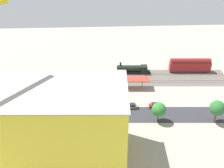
{
  "coord_description": "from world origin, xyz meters",
  "views": [
    {
      "loc": [
        -0.98,
        78.12,
        55.55
      ],
      "look_at": [
        -5.38,
        -1.22,
        8.76
      ],
      "focal_mm": 43.23,
      "sensor_mm": 36.0,
      "label": 1
    }
  ],
  "objects_px": {
    "parked_car_3": "(85,108)",
    "street_tree_5": "(101,113)",
    "passenger_coach": "(190,65)",
    "parked_car_2": "(110,107)",
    "street_tree_3": "(159,110)",
    "street_tree_4": "(65,114)",
    "platform_canopy_near": "(80,79)",
    "parked_car_5": "(35,108)",
    "construction_building": "(61,125)",
    "locomotive": "(134,69)",
    "street_tree_1": "(31,115)",
    "traffic_light": "(60,112)",
    "street_tree_0": "(217,108)",
    "parked_car_6": "(13,109)",
    "box_truck_0": "(34,117)",
    "parked_car_0": "(155,106)",
    "parked_car_1": "(132,106)",
    "parked_car_4": "(59,108)"
  },
  "relations": [
    {
      "from": "parked_car_6",
      "to": "parked_car_2",
      "type": "bearing_deg",
      "value": 179.18
    },
    {
      "from": "parked_car_6",
      "to": "street_tree_5",
      "type": "distance_m",
      "value": 31.87
    },
    {
      "from": "parked_car_5",
      "to": "passenger_coach",
      "type": "bearing_deg",
      "value": -157.84
    },
    {
      "from": "parked_car_5",
      "to": "parked_car_3",
      "type": "bearing_deg",
      "value": 176.68
    },
    {
      "from": "box_truck_0",
      "to": "street_tree_0",
      "type": "height_order",
      "value": "street_tree_0"
    },
    {
      "from": "street_tree_0",
      "to": "passenger_coach",
      "type": "bearing_deg",
      "value": -93.82
    },
    {
      "from": "parked_car_5",
      "to": "traffic_light",
      "type": "xyz_separation_m",
      "value": [
        -9.9,
        8.13,
        4.04
      ]
    },
    {
      "from": "passenger_coach",
      "to": "parked_car_2",
      "type": "height_order",
      "value": "passenger_coach"
    },
    {
      "from": "box_truck_0",
      "to": "construction_building",
      "type": "bearing_deg",
      "value": 125.92
    },
    {
      "from": "parked_car_5",
      "to": "street_tree_3",
      "type": "distance_m",
      "value": 42.33
    },
    {
      "from": "locomotive",
      "to": "parked_car_4",
      "type": "relative_size",
      "value": 3.39
    },
    {
      "from": "platform_canopy_near",
      "to": "passenger_coach",
      "type": "height_order",
      "value": "passenger_coach"
    },
    {
      "from": "box_truck_0",
      "to": "street_tree_1",
      "type": "distance_m",
      "value": 3.91
    },
    {
      "from": "parked_car_4",
      "to": "street_tree_1",
      "type": "bearing_deg",
      "value": 48.64
    },
    {
      "from": "platform_canopy_near",
      "to": "passenger_coach",
      "type": "relative_size",
      "value": 3.03
    },
    {
      "from": "construction_building",
      "to": "locomotive",
      "type": "bearing_deg",
      "value": -115.01
    },
    {
      "from": "parked_car_6",
      "to": "traffic_light",
      "type": "bearing_deg",
      "value": 155.27
    },
    {
      "from": "passenger_coach",
      "to": "box_truck_0",
      "type": "distance_m",
      "value": 69.06
    },
    {
      "from": "parked_car_6",
      "to": "locomotive",
      "type": "bearing_deg",
      "value": -150.55
    },
    {
      "from": "street_tree_5",
      "to": "street_tree_1",
      "type": "bearing_deg",
      "value": -1.27
    },
    {
      "from": "parked_car_1",
      "to": "street_tree_3",
      "type": "bearing_deg",
      "value": 134.57
    },
    {
      "from": "parked_car_1",
      "to": "parked_car_3",
      "type": "bearing_deg",
      "value": 1.53
    },
    {
      "from": "parked_car_4",
      "to": "platform_canopy_near",
      "type": "bearing_deg",
      "value": -114.64
    },
    {
      "from": "parked_car_3",
      "to": "street_tree_5",
      "type": "height_order",
      "value": "street_tree_5"
    },
    {
      "from": "street_tree_1",
      "to": "box_truck_0",
      "type": "bearing_deg",
      "value": -85.54
    },
    {
      "from": "street_tree_3",
      "to": "street_tree_4",
      "type": "height_order",
      "value": "street_tree_4"
    },
    {
      "from": "construction_building",
      "to": "street_tree_1",
      "type": "bearing_deg",
      "value": -46.67
    },
    {
      "from": "parked_car_5",
      "to": "street_tree_5",
      "type": "relative_size",
      "value": 0.62
    },
    {
      "from": "platform_canopy_near",
      "to": "box_truck_0",
      "type": "height_order",
      "value": "platform_canopy_near"
    },
    {
      "from": "box_truck_0",
      "to": "street_tree_0",
      "type": "relative_size",
      "value": 1.25
    },
    {
      "from": "passenger_coach",
      "to": "parked_car_5",
      "type": "height_order",
      "value": "passenger_coach"
    },
    {
      "from": "construction_building",
      "to": "street_tree_0",
      "type": "bearing_deg",
      "value": -162.38
    },
    {
      "from": "platform_canopy_near",
      "to": "locomotive",
      "type": "relative_size",
      "value": 3.76
    },
    {
      "from": "parked_car_6",
      "to": "construction_building",
      "type": "xyz_separation_m",
      "value": [
        -19.7,
        21.92,
        9.87
      ]
    },
    {
      "from": "platform_canopy_near",
      "to": "parked_car_6",
      "type": "bearing_deg",
      "value": 32.49
    },
    {
      "from": "platform_canopy_near",
      "to": "street_tree_5",
      "type": "relative_size",
      "value": 7.19
    },
    {
      "from": "parked_car_0",
      "to": "street_tree_5",
      "type": "xyz_separation_m",
      "value": [
        19.04,
        8.54,
        3.97
      ]
    },
    {
      "from": "platform_canopy_near",
      "to": "passenger_coach",
      "type": "bearing_deg",
      "value": -166.75
    },
    {
      "from": "parked_car_0",
      "to": "parked_car_6",
      "type": "distance_m",
      "value": 49.33
    },
    {
      "from": "street_tree_0",
      "to": "street_tree_5",
      "type": "bearing_deg",
      "value": -0.81
    },
    {
      "from": "passenger_coach",
      "to": "parked_car_3",
      "type": "xyz_separation_m",
      "value": [
        44.72,
        26.32,
        -2.61
      ]
    },
    {
      "from": "parked_car_6",
      "to": "street_tree_1",
      "type": "distance_m",
      "value": 12.65
    },
    {
      "from": "parked_car_0",
      "to": "street_tree_5",
      "type": "relative_size",
      "value": 0.55
    },
    {
      "from": "construction_building",
      "to": "traffic_light",
      "type": "height_order",
      "value": "construction_building"
    },
    {
      "from": "parked_car_5",
      "to": "street_tree_1",
      "type": "bearing_deg",
      "value": 96.03
    },
    {
      "from": "street_tree_1",
      "to": "parked_car_5",
      "type": "bearing_deg",
      "value": -83.97
    },
    {
      "from": "parked_car_5",
      "to": "street_tree_3",
      "type": "relative_size",
      "value": 0.67
    },
    {
      "from": "platform_canopy_near",
      "to": "street_tree_3",
      "type": "xyz_separation_m",
      "value": [
        -26.41,
        22.49,
        0.65
      ]
    },
    {
      "from": "parked_car_2",
      "to": "street_tree_4",
      "type": "height_order",
      "value": "street_tree_4"
    },
    {
      "from": "parked_car_3",
      "to": "street_tree_4",
      "type": "xyz_separation_m",
      "value": [
        6.15,
        7.6,
        3.74
      ]
    }
  ]
}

